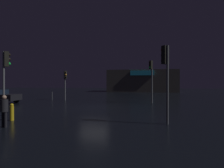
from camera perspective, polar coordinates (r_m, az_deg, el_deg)
name	(u,v)px	position (r m, az deg, el deg)	size (l,w,h in m)	color
ground_plane	(94,107)	(16.38, -5.56, -7.23)	(120.00, 120.00, 0.00)	black
store_building	(142,81)	(46.19, 9.36, 0.92)	(16.51, 8.41, 5.27)	#4C4742
traffic_signal_main	(151,74)	(20.07, 12.19, 3.21)	(0.43, 0.41, 4.56)	#595B60
traffic_signal_opposite	(6,69)	(13.92, -30.29, 4.14)	(0.42, 0.42, 4.23)	#595B60
traffic_signal_cross_left	(65,79)	(23.54, -14.38, 1.50)	(0.42, 0.43, 3.67)	#595B60
traffic_signal_cross_right	(166,66)	(10.04, 16.41, 5.48)	(0.42, 0.42, 4.12)	#595B60
pedestrian	(4,109)	(10.35, -30.62, -6.68)	(0.40, 0.40, 1.56)	black
fire_hydrant	(12,112)	(12.03, -28.83, -7.69)	(0.22, 0.22, 0.98)	gold
bollard_kerb_a	(52,96)	(24.32, -18.21, -3.44)	(0.08, 0.08, 1.13)	#595B60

